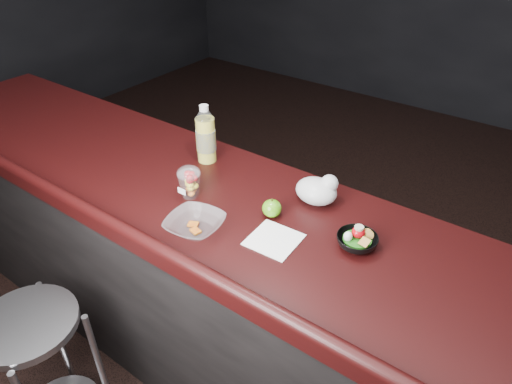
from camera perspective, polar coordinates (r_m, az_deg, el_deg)
counter at (r=1.99m, az=0.12°, el=-14.63°), size 4.06×0.71×1.02m
stool_left at (r=1.99m, az=-25.39°, el=-18.15°), size 0.36×0.36×0.73m
lemonade_bottle at (r=1.93m, az=-6.28°, el=6.71°), size 0.08×0.08×0.25m
fruit_cup at (r=1.72m, az=-8.33°, el=1.31°), size 0.09×0.09×0.13m
green_apple at (r=1.61m, az=1.99°, el=-2.05°), size 0.07×0.07×0.07m
plastic_bag at (r=1.69m, az=7.74°, el=0.24°), size 0.16×0.13×0.12m
snack_bowl at (r=1.52m, az=12.49°, el=-5.91°), size 0.18×0.18×0.07m
takeout_bowl at (r=1.57m, az=-7.64°, el=-4.04°), size 0.22×0.22×0.05m
paper_napkin at (r=1.53m, az=2.27°, el=-5.97°), size 0.17×0.17×0.00m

